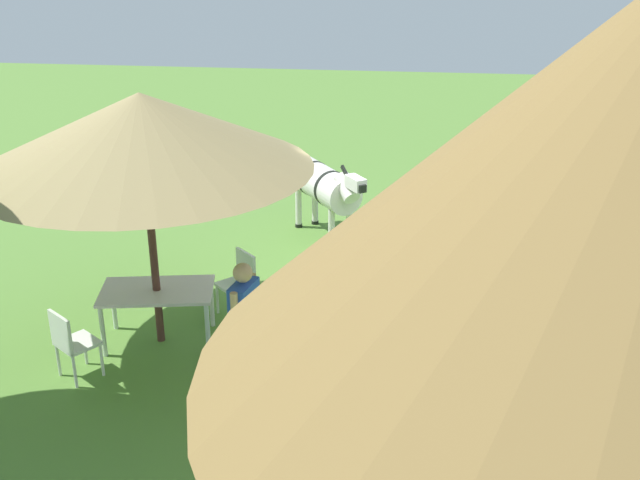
# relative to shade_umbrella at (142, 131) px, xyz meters

# --- Properties ---
(ground_plane) EXTENTS (36.00, 36.00, 0.00)m
(ground_plane) POSITION_rel_shade_umbrella_xyz_m (-3.00, -1.95, -2.81)
(ground_plane) COLOR #568235
(shade_umbrella) EXTENTS (4.06, 4.06, 3.27)m
(shade_umbrella) POSITION_rel_shade_umbrella_xyz_m (0.00, 0.00, 0.00)
(shade_umbrella) COLOR #4E2B26
(shade_umbrella) RESTS_ON ground_plane
(patio_dining_table) EXTENTS (1.55, 1.07, 0.74)m
(patio_dining_table) POSITION_rel_shade_umbrella_xyz_m (0.00, -0.00, -2.16)
(patio_dining_table) COLOR silver
(patio_dining_table) RESTS_ON ground_plane
(patio_chair_west_end) EXTENTS (0.61, 0.61, 0.90)m
(patio_chair_west_end) POSITION_rel_shade_umbrella_xyz_m (-0.88, -0.88, -2.29)
(patio_chair_west_end) COLOR silver
(patio_chair_west_end) RESTS_ON ground_plane
(patio_chair_east_end) EXTENTS (0.60, 0.60, 0.90)m
(patio_chair_east_end) POSITION_rel_shade_umbrella_xyz_m (0.74, 1.00, -2.29)
(patio_chair_east_end) COLOR silver
(patio_chair_east_end) RESTS_ON ground_plane
(guest_beside_umbrella) EXTENTS (0.29, 0.58, 1.63)m
(guest_beside_umbrella) POSITION_rel_shade_umbrella_xyz_m (-1.37, 1.00, -1.83)
(guest_beside_umbrella) COLOR black
(guest_beside_umbrella) RESTS_ON ground_plane
(standing_watcher) EXTENTS (0.52, 0.47, 1.78)m
(standing_watcher) POSITION_rel_shade_umbrella_xyz_m (-5.65, -4.53, -1.74)
(standing_watcher) COLOR black
(standing_watcher) RESTS_ON ground_plane
(striped_lounge_chair) EXTENTS (0.83, 0.58, 0.60)m
(striped_lounge_chair) POSITION_rel_shade_umbrella_xyz_m (-2.71, -1.52, -2.56)
(striped_lounge_chair) COLOR teal
(striped_lounge_chair) RESTS_ON ground_plane
(zebra_by_umbrella) EXTENTS (1.52, 1.99, 1.49)m
(zebra_by_umbrella) POSITION_rel_shade_umbrella_xyz_m (-1.73, -3.74, -1.86)
(zebra_by_umbrella) COLOR silver
(zebra_by_umbrella) RESTS_ON ground_plane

